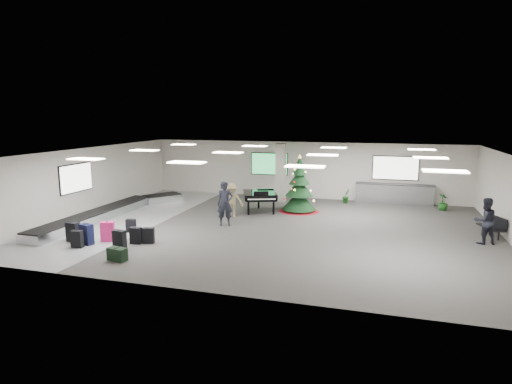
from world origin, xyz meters
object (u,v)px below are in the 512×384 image
(pink_suitcase, at_px, (108,232))
(bench, at_px, (493,225))
(traveler_b, at_px, (232,200))
(potted_plant_left, at_px, (346,196))
(baggage_carousel, at_px, (112,212))
(grand_piano, at_px, (260,196))
(traveler_a, at_px, (225,204))
(potted_plant_right, at_px, (443,202))
(traveler_bench, at_px, (485,221))
(christmas_tree, at_px, (299,192))
(service_counter, at_px, (394,194))

(pink_suitcase, distance_m, bench, 14.90)
(traveler_b, bearing_deg, potted_plant_left, 32.82)
(baggage_carousel, height_order, traveler_b, traveler_b)
(bench, bearing_deg, grand_piano, 150.20)
(traveler_a, relative_size, potted_plant_right, 2.25)
(traveler_b, relative_size, traveler_bench, 0.92)
(bench, bearing_deg, traveler_b, 158.51)
(traveler_a, bearing_deg, potted_plant_right, 8.35)
(traveler_b, relative_size, potted_plant_left, 2.02)
(baggage_carousel, bearing_deg, christmas_tree, 23.03)
(baggage_carousel, distance_m, bench, 16.48)
(grand_piano, distance_m, traveler_b, 1.72)
(traveler_bench, bearing_deg, potted_plant_left, -69.29)
(baggage_carousel, relative_size, pink_suitcase, 12.49)
(baggage_carousel, relative_size, potted_plant_right, 11.38)
(traveler_bench, height_order, potted_plant_left, traveler_bench)
(service_counter, height_order, traveler_a, traveler_a)
(traveler_b, bearing_deg, traveler_bench, -19.01)
(baggage_carousel, xyz_separation_m, traveler_a, (5.75, -0.11, 0.75))
(pink_suitcase, bearing_deg, traveler_a, 24.11)
(baggage_carousel, xyz_separation_m, christmas_tree, (8.28, 3.52, 0.76))
(pink_suitcase, xyz_separation_m, traveler_b, (3.20, 5.03, 0.42))
(bench, relative_size, potted_plant_right, 1.62)
(bench, relative_size, potted_plant_left, 1.75)
(service_counter, relative_size, grand_piano, 1.69)
(bench, height_order, potted_plant_left, bench)
(service_counter, height_order, grand_piano, grand_piano)
(traveler_bench, bearing_deg, potted_plant_right, -104.30)
(baggage_carousel, height_order, potted_plant_left, potted_plant_left)
(pink_suitcase, bearing_deg, bench, -2.55)
(christmas_tree, distance_m, traveler_b, 3.46)
(service_counter, distance_m, bench, 6.58)
(traveler_a, bearing_deg, grand_piano, 53.11)
(service_counter, distance_m, traveler_bench, 7.30)
(bench, height_order, traveler_bench, traveler_bench)
(traveler_bench, distance_m, potted_plant_right, 5.72)
(grand_piano, distance_m, traveler_bench, 9.82)
(service_counter, height_order, potted_plant_right, service_counter)
(service_counter, xyz_separation_m, potted_plant_left, (-2.48, -0.55, -0.15))
(christmas_tree, height_order, traveler_a, christmas_tree)
(traveler_b, bearing_deg, christmas_tree, 25.36)
(baggage_carousel, distance_m, traveler_bench, 15.88)
(grand_piano, relative_size, potted_plant_left, 3.03)
(grand_piano, bearing_deg, traveler_a, -124.18)
(service_counter, bearing_deg, grand_piano, -148.90)
(baggage_carousel, xyz_separation_m, potted_plant_right, (15.16, 5.76, 0.21))
(grand_piano, relative_size, traveler_bench, 1.38)
(potted_plant_left, bearing_deg, grand_piano, -139.76)
(traveler_a, distance_m, traveler_b, 1.57)
(service_counter, height_order, traveler_b, traveler_b)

